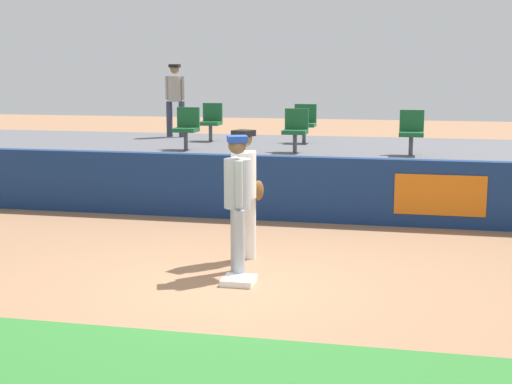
{
  "coord_description": "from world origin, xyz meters",
  "views": [
    {
      "loc": [
        2.27,
        -8.5,
        2.67
      ],
      "look_at": [
        0.15,
        1.08,
        1.0
      ],
      "focal_mm": 51.32,
      "sensor_mm": 36.0,
      "label": 1
    }
  ],
  "objects": [
    {
      "name": "first_base",
      "position": [
        0.15,
        0.08,
        0.04
      ],
      "size": [
        0.4,
        0.4,
        0.08
      ],
      "primitive_type": "cube",
      "color": "white",
      "rests_on": "ground_plane"
    },
    {
      "name": "spectator_hooded",
      "position": [
        -3.32,
        7.99,
        2.04
      ],
      "size": [
        0.48,
        0.33,
        1.7
      ],
      "rotation": [
        0.0,
        0.0,
        3.17
      ],
      "color": "#33384C",
      "rests_on": "bleacher_platform"
    },
    {
      "name": "bleacher_platform",
      "position": [
        0.0,
        6.59,
        0.53
      ],
      "size": [
        18.0,
        4.8,
        1.05
      ],
      "primitive_type": "cube",
      "color": "#59595E",
      "rests_on": "ground_plane"
    },
    {
      "name": "ground_plane",
      "position": [
        0.0,
        0.0,
        0.0
      ],
      "size": [
        60.0,
        60.0,
        0.0
      ],
      "primitive_type": "plane",
      "color": "#936B4C"
    },
    {
      "name": "seat_front_center",
      "position": [
        -0.03,
        5.46,
        1.52
      ],
      "size": [
        0.46,
        0.44,
        0.84
      ],
      "color": "#4C4C51",
      "rests_on": "bleacher_platform"
    },
    {
      "name": "seat_front_right",
      "position": [
        2.16,
        5.46,
        1.52
      ],
      "size": [
        0.45,
        0.44,
        0.84
      ],
      "color": "#4C4C51",
      "rests_on": "bleacher_platform"
    },
    {
      "name": "player_fielder_home",
      "position": [
        -0.03,
        1.17,
        1.06
      ],
      "size": [
        0.5,
        0.51,
        1.83
      ],
      "rotation": [
        0.0,
        0.0,
        -1.96
      ],
      "color": "white",
      "rests_on": "ground_plane"
    },
    {
      "name": "seat_back_center",
      "position": [
        -0.13,
        7.26,
        1.52
      ],
      "size": [
        0.48,
        0.44,
        0.84
      ],
      "color": "#4C4C51",
      "rests_on": "bleacher_platform"
    },
    {
      "name": "field_wall",
      "position": [
        0.01,
        4.02,
        0.57
      ],
      "size": [
        18.0,
        0.26,
        1.14
      ],
      "color": "navy",
      "rests_on": "ground_plane"
    },
    {
      "name": "player_runner_visitor",
      "position": [
        0.05,
        0.46,
        1.06
      ],
      "size": [
        0.44,
        0.49,
        1.82
      ],
      "rotation": [
        0.0,
        0.0,
        -1.22
      ],
      "color": "#9EA3AD",
      "rests_on": "ground_plane"
    },
    {
      "name": "seat_front_left",
      "position": [
        -2.23,
        5.46,
        1.52
      ],
      "size": [
        0.46,
        0.44,
        0.84
      ],
      "color": "#4C4C51",
      "rests_on": "bleacher_platform"
    },
    {
      "name": "seat_back_left",
      "position": [
        -2.23,
        7.26,
        1.52
      ],
      "size": [
        0.44,
        0.44,
        0.84
      ],
      "color": "#4C4C51",
      "rests_on": "bleacher_platform"
    }
  ]
}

